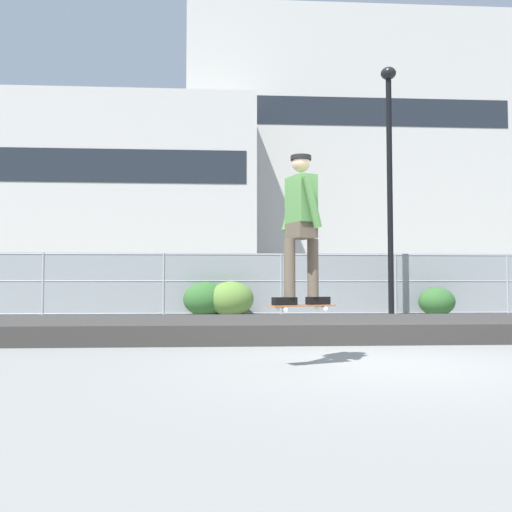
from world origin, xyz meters
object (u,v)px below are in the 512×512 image
at_px(skater, 301,219).
at_px(shrub_right, 437,302).
at_px(skateboard, 302,306).
at_px(shrub_left, 206,299).
at_px(street_lamp, 389,161).
at_px(shrub_center, 231,299).
at_px(parked_car_near, 205,287).
at_px(parked_car_mid, 368,287).

height_order(skater, shrub_right, skater).
relative_size(skateboard, shrub_left, 0.64).
relative_size(street_lamp, shrub_left, 5.64).
relative_size(shrub_left, shrub_right, 1.20).
bearing_deg(shrub_right, shrub_left, 178.63).
bearing_deg(shrub_center, shrub_left, 168.85).
bearing_deg(parked_car_near, shrub_right, -26.59).
bearing_deg(street_lamp, parked_car_near, 145.58).
xyz_separation_m(skater, parked_car_mid, (4.24, 12.81, -0.84)).
relative_size(skater, parked_car_mid, 0.38).
bearing_deg(parked_car_near, parked_car_mid, -0.65).
xyz_separation_m(skater, parked_car_near, (-1.52, 12.88, -0.84)).
bearing_deg(parked_car_mid, skater, -108.30).
xyz_separation_m(skater, street_lamp, (3.91, 9.16, 2.79)).
bearing_deg(street_lamp, parked_car_mid, 84.82).
xyz_separation_m(skateboard, shrub_center, (-0.66, 9.46, -0.18)).
xyz_separation_m(skateboard, parked_car_mid, (4.24, 12.81, 0.15)).
relative_size(skater, street_lamp, 0.24).
distance_m(parked_car_mid, shrub_center, 5.95).
distance_m(skater, parked_car_mid, 13.52).
distance_m(parked_car_mid, shrub_left, 6.49).
bearing_deg(shrub_center, shrub_right, -0.17).
distance_m(skater, shrub_center, 9.56).
height_order(skateboard, street_lamp, street_lamp).
bearing_deg(skateboard, shrub_center, 94.01).
distance_m(skater, shrub_right, 10.92).
distance_m(shrub_center, shrub_right, 6.01).
bearing_deg(skater, shrub_center, 94.01).
relative_size(parked_car_near, shrub_right, 4.27).
relative_size(shrub_left, shrub_center, 0.99).
distance_m(skater, street_lamp, 10.34).
bearing_deg(street_lamp, skateboard, -113.09).
bearing_deg(shrub_right, skateboard, -119.52).
relative_size(skater, shrub_right, 1.63).
bearing_deg(skateboard, parked_car_mid, 71.70).
relative_size(street_lamp, shrub_right, 6.79).
height_order(parked_car_near, parked_car_mid, same).
height_order(skater, parked_car_mid, skater).
height_order(street_lamp, parked_car_near, street_lamp).
height_order(street_lamp, shrub_right, street_lamp).
height_order(skateboard, shrub_center, shrub_center).
xyz_separation_m(skateboard, shrub_right, (5.35, 9.44, -0.27)).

